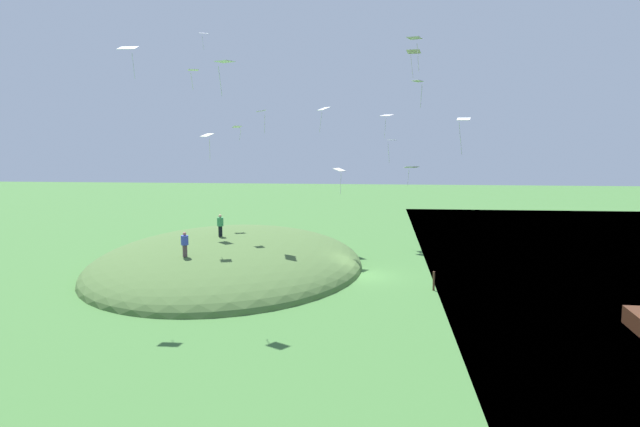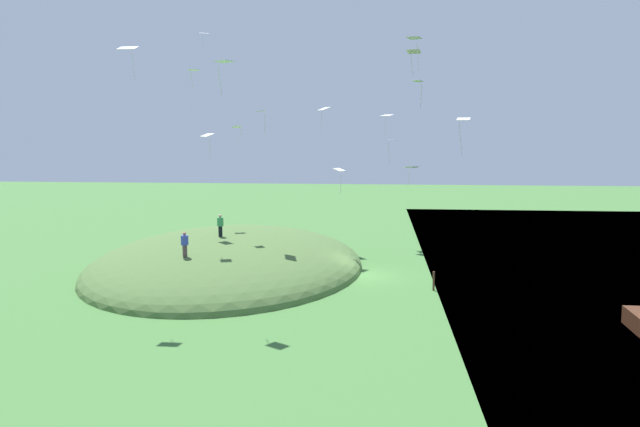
# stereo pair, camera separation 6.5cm
# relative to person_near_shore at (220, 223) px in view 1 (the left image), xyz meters

# --- Properties ---
(ground_plane) EXTENTS (160.00, 160.00, 0.00)m
(ground_plane) POSITION_rel_person_near_shore_xyz_m (-10.46, 0.87, -3.55)
(ground_plane) COLOR #3C6B32
(grass_hill) EXTENTS (20.30, 27.33, 5.09)m
(grass_hill) POSITION_rel_person_near_shore_xyz_m (-0.26, -1.28, -3.55)
(grass_hill) COLOR #476533
(grass_hill) RESTS_ON ground_plane
(person_near_shore) EXTENTS (0.65, 0.65, 1.65)m
(person_near_shore) POSITION_rel_person_near_shore_xyz_m (0.00, 0.00, 0.00)
(person_near_shore) COLOR black
(person_near_shore) RESTS_ON grass_hill
(person_watching_kites) EXTENTS (0.67, 0.67, 1.62)m
(person_watching_kites) POSITION_rel_person_near_shore_xyz_m (0.88, 5.79, -0.39)
(person_watching_kites) COLOR brown
(person_watching_kites) RESTS_ON grass_hill
(kite_0) EXTENTS (1.01, 1.16, 1.97)m
(kite_0) POSITION_rel_person_near_shore_xyz_m (-8.54, -3.74, 3.63)
(kite_0) COLOR white
(kite_1) EXTENTS (0.82, 0.88, 1.76)m
(kite_1) POSITION_rel_person_near_shore_xyz_m (-14.03, 2.93, 9.75)
(kite_1) COLOR silver
(kite_2) EXTENTS (0.89, 0.75, 2.22)m
(kite_2) POSITION_rel_person_near_shore_xyz_m (-16.61, 5.60, 7.21)
(kite_2) COLOR white
(kite_3) EXTENTS (1.06, 0.73, 1.81)m
(kite_3) POSITION_rel_person_near_shore_xyz_m (2.36, 10.24, 11.16)
(kite_3) COLOR white
(kite_4) EXTENTS (0.99, 0.91, 1.42)m
(kite_4) POSITION_rel_person_near_shore_xyz_m (3.16, -8.17, 14.77)
(kite_4) COLOR white
(kite_5) EXTENTS (0.87, 1.11, 1.64)m
(kite_5) POSITION_rel_person_near_shore_xyz_m (-3.17, 0.10, 8.04)
(kite_5) COLOR silver
(kite_6) EXTENTS (1.19, 1.18, 1.94)m
(kite_6) POSITION_rel_person_near_shore_xyz_m (1.07, -0.91, 6.31)
(kite_6) COLOR white
(kite_7) EXTENTS (0.84, 0.71, 1.42)m
(kite_7) POSITION_rel_person_near_shore_xyz_m (1.39, 1.21, 10.80)
(kite_7) COLOR white
(kite_8) EXTENTS (1.27, 1.02, 2.31)m
(kite_8) POSITION_rel_person_near_shore_xyz_m (-14.36, -9.27, 13.19)
(kite_8) COLOR silver
(kite_9) EXTENTS (0.88, 1.03, 2.07)m
(kite_9) POSITION_rel_person_near_shore_xyz_m (-12.72, -12.47, 5.78)
(kite_9) COLOR white
(kite_10) EXTENTS (1.27, 1.40, 2.25)m
(kite_10) POSITION_rel_person_near_shore_xyz_m (-6.75, -10.32, 8.56)
(kite_10) COLOR white
(kite_11) EXTENTS (0.79, 0.76, 1.10)m
(kite_11) POSITION_rel_person_near_shore_xyz_m (-1.23, -0.75, 6.95)
(kite_11) COLOR white
(kite_12) EXTENTS (1.34, 1.09, 1.63)m
(kite_12) POSITION_rel_person_near_shore_xyz_m (-14.31, -8.53, 3.66)
(kite_12) COLOR white
(kite_13) EXTENTS (1.36, 1.30, 2.09)m
(kite_13) POSITION_rel_person_near_shore_xyz_m (-12.26, -12.04, 8.02)
(kite_13) COLOR white
(kite_14) EXTENTS (1.09, 1.31, 2.03)m
(kite_14) POSITION_rel_person_near_shore_xyz_m (-13.65, 4.50, 12.30)
(kite_14) COLOR white
(kite_15) EXTENTS (1.25, 1.17, 1.90)m
(kite_15) POSITION_rel_person_near_shore_xyz_m (-3.02, 10.27, 10.35)
(kite_15) COLOR white
(mooring_post) EXTENTS (0.14, 0.14, 1.25)m
(mooring_post) POSITION_rel_person_near_shore_xyz_m (-15.16, 4.63, -2.93)
(mooring_post) COLOR brown
(mooring_post) RESTS_ON ground_plane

